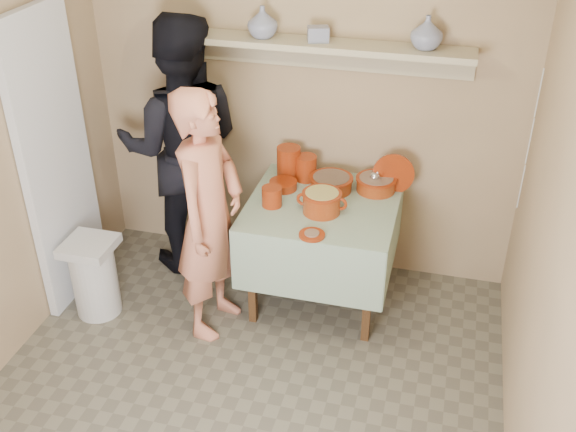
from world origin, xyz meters
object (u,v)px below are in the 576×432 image
(cazuela_rice, at_px, (322,200))
(serving_table, at_px, (323,218))
(person_cook, at_px, (209,216))
(person_helper, at_px, (183,147))
(trash_bin, at_px, (94,277))

(cazuela_rice, bearing_deg, serving_table, 97.10)
(person_cook, height_order, person_helper, person_helper)
(serving_table, bearing_deg, trash_bin, -159.22)
(person_helper, distance_m, serving_table, 1.11)
(person_helper, distance_m, trash_bin, 1.07)
(cazuela_rice, bearing_deg, trash_bin, -163.77)
(person_helper, height_order, serving_table, person_helper)
(person_helper, height_order, cazuela_rice, person_helper)
(cazuela_rice, bearing_deg, person_helper, 162.91)
(trash_bin, bearing_deg, cazuela_rice, 16.23)
(serving_table, bearing_deg, person_cook, -143.86)
(serving_table, relative_size, cazuela_rice, 2.95)
(person_helper, bearing_deg, person_cook, 105.91)
(person_cook, height_order, serving_table, person_cook)
(person_cook, distance_m, trash_bin, 0.99)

